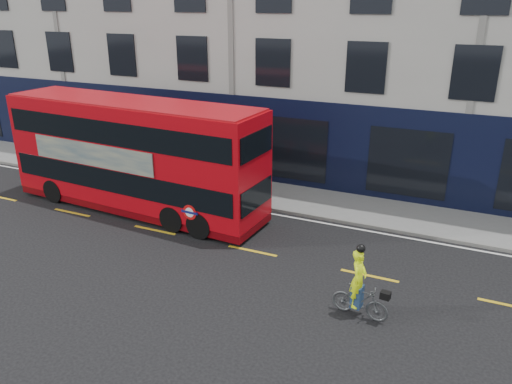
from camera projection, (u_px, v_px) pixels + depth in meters
The scene contains 8 objects.
ground at pixel (129, 247), 17.25m from camera, with size 120.00×120.00×0.00m, color black.
pavement at pixel (219, 186), 22.76m from camera, with size 60.00×3.00×0.12m, color gray.
kerb at pixel (202, 197), 21.49m from camera, with size 60.00×0.12×0.13m, color slate.
building_terrace at pixel (274, 11), 25.59m from camera, with size 50.00×10.07×15.00m.
road_edge_line at pixel (199, 201), 21.25m from camera, with size 58.00×0.10×0.01m, color silver.
lane_dashes at pixel (155, 230), 18.53m from camera, with size 58.00×0.12×0.01m, color gold, non-canonical shape.
bus at pixel (135, 155), 19.68m from camera, with size 11.14×3.20×4.43m.
cyclist at pixel (359, 293), 13.24m from camera, with size 1.61×0.64×2.14m.
Camera 1 is at (10.35, -12.25, 7.96)m, focal length 35.00 mm.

